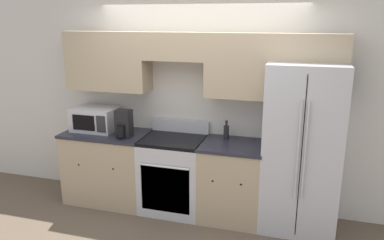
{
  "coord_description": "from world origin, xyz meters",
  "views": [
    {
      "loc": [
        1.2,
        -3.75,
        2.34
      ],
      "look_at": [
        0.0,
        0.31,
        1.18
      ],
      "focal_mm": 35.0,
      "sensor_mm": 36.0,
      "label": 1
    }
  ],
  "objects": [
    {
      "name": "bottle",
      "position": [
        0.38,
        0.48,
        1.02
      ],
      "size": [
        0.07,
        0.07,
        0.23
      ],
      "color": "black",
      "rests_on": "lower_cabinets_right"
    },
    {
      "name": "microwave",
      "position": [
        -1.31,
        0.37,
        1.08
      ],
      "size": [
        0.55,
        0.42,
        0.3
      ],
      "color": "#B7B7BC",
      "rests_on": "lower_cabinets_left"
    },
    {
      "name": "wall_back",
      "position": [
        0.01,
        0.59,
        1.5
      ],
      "size": [
        8.0,
        0.39,
        2.6
      ],
      "color": "beige",
      "rests_on": "ground_plane"
    },
    {
      "name": "lower_cabinets_left",
      "position": [
        -1.14,
        0.31,
        0.47
      ],
      "size": [
        1.07,
        0.64,
        0.93
      ],
      "color": "tan",
      "rests_on": "ground_plane"
    },
    {
      "name": "refrigerator",
      "position": [
        1.25,
        0.36,
        0.95
      ],
      "size": [
        0.82,
        0.76,
        1.89
      ],
      "color": "#B7B7BC",
      "rests_on": "ground_plane"
    },
    {
      "name": "ground_plane",
      "position": [
        0.0,
        0.0,
        0.0
      ],
      "size": [
        12.0,
        12.0,
        0.0
      ],
      "primitive_type": "plane",
      "color": "brown"
    },
    {
      "name": "oven_range",
      "position": [
        -0.24,
        0.31,
        0.47
      ],
      "size": [
        0.75,
        0.65,
        1.09
      ],
      "color": "#B7B7BC",
      "rests_on": "ground_plane"
    },
    {
      "name": "lower_cabinets_right",
      "position": [
        0.49,
        0.31,
        0.47
      ],
      "size": [
        0.73,
        0.64,
        0.93
      ],
      "color": "tan",
      "rests_on": "ground_plane"
    },
    {
      "name": "coffee_maker",
      "position": [
        -0.83,
        0.19,
        1.09
      ],
      "size": [
        0.19,
        0.21,
        0.34
      ],
      "color": "black",
      "rests_on": "lower_cabinets_left"
    }
  ]
}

